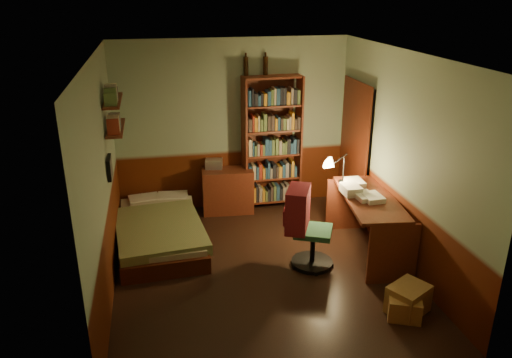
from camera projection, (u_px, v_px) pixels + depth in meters
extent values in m
cube|color=black|center=(260.00, 269.00, 6.20)|extent=(3.50, 4.00, 0.02)
cube|color=silver|center=(261.00, 54.00, 5.25)|extent=(3.50, 4.00, 0.02)
cube|color=gray|center=(232.00, 126.00, 7.56)|extent=(3.50, 0.02, 2.60)
cube|color=gray|center=(102.00, 182.00, 5.39)|extent=(0.02, 4.00, 2.60)
cube|color=gray|center=(402.00, 160.00, 6.06)|extent=(0.02, 4.00, 2.60)
cube|color=gray|center=(315.00, 257.00, 3.89)|extent=(3.50, 0.02, 2.60)
cube|color=black|center=(356.00, 152.00, 7.35)|extent=(0.06, 0.90, 2.00)
cube|color=#3A1409|center=(353.00, 152.00, 7.34)|extent=(0.02, 0.98, 2.08)
cube|color=olive|center=(159.00, 222.00, 6.75)|extent=(1.14, 2.01, 0.58)
cube|color=#582314|center=(228.00, 191.00, 7.66)|extent=(0.79, 0.44, 0.68)
cube|color=#B2B2B7|center=(214.00, 164.00, 7.59)|extent=(0.29, 0.24, 0.14)
cube|color=#582314|center=(272.00, 144.00, 7.62)|extent=(0.90, 0.35, 2.06)
cylinder|color=black|center=(246.00, 66.00, 7.23)|extent=(0.09, 0.09, 0.27)
cylinder|color=black|center=(266.00, 66.00, 7.29)|extent=(0.09, 0.09, 0.27)
cube|color=#582314|center=(367.00, 225.00, 6.43)|extent=(0.81, 1.56, 0.80)
cube|color=silver|center=(351.00, 190.00, 6.35)|extent=(0.21, 0.29, 0.11)
cone|color=black|center=(344.00, 164.00, 6.65)|extent=(0.18, 0.18, 0.53)
cube|color=#2B613F|center=(314.00, 224.00, 6.08)|extent=(0.73, 0.69, 1.14)
cube|color=maroon|center=(320.00, 155.00, 5.89)|extent=(0.42, 0.52, 0.54)
cube|color=#582314|center=(116.00, 128.00, 6.31)|extent=(0.20, 0.90, 0.03)
cube|color=#582314|center=(113.00, 101.00, 6.18)|extent=(0.20, 0.90, 0.03)
cube|color=black|center=(110.00, 168.00, 5.97)|extent=(0.04, 0.32, 0.26)
cube|color=#9F7743|center=(408.00, 299.00, 5.33)|extent=(0.52, 0.49, 0.31)
cube|color=#9F7743|center=(404.00, 308.00, 5.24)|extent=(0.42, 0.38, 0.24)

